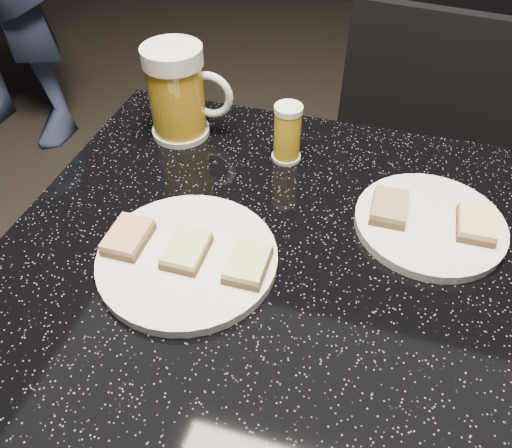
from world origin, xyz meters
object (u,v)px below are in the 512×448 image
(plate_large, at_px, (188,258))
(plate_small, at_px, (429,224))
(beer_tumbler, at_px, (287,133))
(table, at_px, (256,346))
(chair, at_px, (405,193))
(beer_mug, at_px, (178,93))

(plate_large, relative_size, plate_small, 1.14)
(plate_small, xyz_separation_m, beer_tumbler, (-0.23, 0.10, 0.04))
(beer_tumbler, bearing_deg, plate_large, -105.27)
(plate_small, height_order, beer_tumbler, beer_tumbler)
(table, height_order, chair, chair)
(plate_small, distance_m, beer_tumbler, 0.26)
(plate_large, distance_m, beer_mug, 0.31)
(table, relative_size, beer_mug, 4.75)
(table, distance_m, beer_mug, 0.45)
(plate_small, bearing_deg, beer_tumbler, 156.48)
(table, relative_size, beer_tumbler, 7.65)
(beer_mug, bearing_deg, plate_large, -66.58)
(plate_small, bearing_deg, plate_large, -152.70)
(table, distance_m, beer_tumbler, 0.36)
(plate_large, xyz_separation_m, table, (0.08, 0.05, -0.25))
(plate_large, distance_m, beer_tumbler, 0.27)
(table, xyz_separation_m, chair, (0.22, 0.49, -0.01))
(plate_large, distance_m, table, 0.27)
(table, height_order, beer_tumbler, beer_tumbler)
(plate_small, relative_size, beer_tumbler, 2.15)
(plate_large, xyz_separation_m, plate_small, (0.31, 0.16, 0.00))
(beer_tumbler, bearing_deg, plate_small, -23.52)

